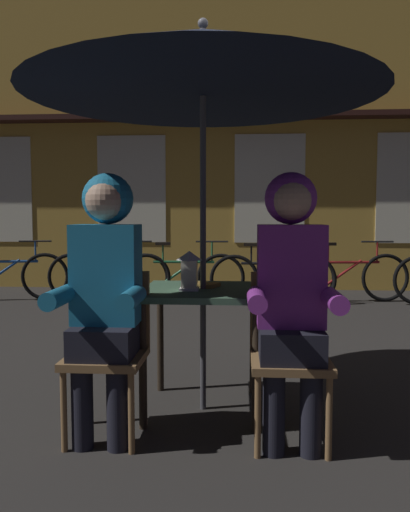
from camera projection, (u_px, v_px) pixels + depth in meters
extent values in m
plane|color=#2D2B28|center=(203.00, 409.00, 3.10)|extent=(60.00, 60.00, 0.00)
cube|color=#42664C|center=(203.00, 292.00, 3.04)|extent=(0.72, 0.72, 0.04)
cylinder|color=#2D2319|center=(143.00, 366.00, 2.78)|extent=(0.04, 0.04, 0.70)
cylinder|color=#2D2319|center=(256.00, 368.00, 2.74)|extent=(0.04, 0.04, 0.70)
cylinder|color=#2D2319|center=(160.00, 339.00, 3.40)|extent=(0.04, 0.04, 0.70)
cylinder|color=#2D2319|center=(253.00, 340.00, 3.36)|extent=(0.04, 0.04, 0.70)
cylinder|color=#4C4C51|center=(203.00, 224.00, 3.01)|extent=(0.04, 0.04, 2.25)
cone|color=black|center=(203.00, 63.00, 2.94)|extent=(2.10, 2.10, 0.38)
sphere|color=#4C4C51|center=(203.00, 23.00, 2.92)|extent=(0.06, 0.06, 0.06)
cube|color=white|center=(189.00, 289.00, 2.97)|extent=(0.11, 0.11, 0.02)
cube|color=white|center=(189.00, 274.00, 2.97)|extent=(0.09, 0.09, 0.16)
pyramid|color=white|center=(189.00, 256.00, 2.96)|extent=(0.11, 0.11, 0.06)
cube|color=olive|center=(106.00, 358.00, 2.66)|extent=(0.40, 0.40, 0.04)
cylinder|color=olive|center=(131.00, 413.00, 2.50)|extent=(0.03, 0.03, 0.41)
cylinder|color=olive|center=(64.00, 411.00, 2.52)|extent=(0.03, 0.03, 0.41)
cylinder|color=olive|center=(144.00, 390.00, 2.84)|extent=(0.03, 0.03, 0.41)
cylinder|color=olive|center=(85.00, 388.00, 2.86)|extent=(0.03, 0.03, 0.41)
cube|color=olive|center=(114.00, 308.00, 2.83)|extent=(0.40, 0.03, 0.42)
cube|color=olive|center=(290.00, 362.00, 2.59)|extent=(0.40, 0.40, 0.04)
cylinder|color=olive|center=(329.00, 419.00, 2.43)|extent=(0.03, 0.03, 0.41)
cylinder|color=olive|center=(258.00, 417.00, 2.45)|extent=(0.03, 0.03, 0.41)
cylinder|color=olive|center=(318.00, 394.00, 2.77)|extent=(0.03, 0.03, 0.41)
cylinder|color=olive|center=(256.00, 392.00, 2.79)|extent=(0.03, 0.03, 0.41)
cube|color=olive|center=(288.00, 311.00, 2.76)|extent=(0.40, 0.03, 0.42)
cylinder|color=black|center=(117.00, 406.00, 2.54)|extent=(0.11, 0.11, 0.45)
cylinder|color=black|center=(82.00, 405.00, 2.56)|extent=(0.11, 0.11, 0.45)
cube|color=black|center=(105.00, 339.00, 2.65)|extent=(0.32, 0.36, 0.16)
cube|color=teal|center=(106.00, 274.00, 2.67)|extent=(0.34, 0.22, 0.52)
cylinder|color=teal|center=(132.00, 298.00, 2.44)|extent=(0.09, 0.30, 0.09)
cylinder|color=teal|center=(59.00, 297.00, 2.47)|extent=(0.09, 0.30, 0.09)
sphere|color=tan|center=(105.00, 200.00, 2.63)|extent=(0.21, 0.21, 0.21)
sphere|color=teal|center=(108.00, 199.00, 2.68)|extent=(0.27, 0.27, 0.27)
cylinder|color=black|center=(311.00, 411.00, 2.48)|extent=(0.11, 0.11, 0.45)
cylinder|color=black|center=(274.00, 410.00, 2.49)|extent=(0.11, 0.11, 0.45)
cube|color=black|center=(291.00, 343.00, 2.59)|extent=(0.32, 0.36, 0.16)
cube|color=purple|center=(291.00, 275.00, 2.60)|extent=(0.34, 0.22, 0.52)
cylinder|color=purple|center=(334.00, 300.00, 2.38)|extent=(0.09, 0.30, 0.09)
cylinder|color=purple|center=(257.00, 299.00, 2.40)|extent=(0.09, 0.30, 0.09)
sphere|color=tan|center=(292.00, 200.00, 2.57)|extent=(0.21, 0.21, 0.21)
sphere|color=purple|center=(291.00, 198.00, 2.62)|extent=(0.27, 0.27, 0.27)
cube|color=gold|center=(201.00, 97.00, 8.25)|extent=(10.00, 0.60, 6.20)
cube|color=#EAE5C6|center=(132.00, 189.00, 8.14)|extent=(1.10, 0.02, 1.70)
cube|color=#EAE5C6|center=(270.00, 189.00, 7.99)|extent=(1.10, 0.02, 1.70)
cube|color=#331914|center=(199.00, 117.00, 7.84)|extent=(9.00, 0.36, 0.08)
torus|color=black|center=(45.00, 276.00, 7.08)|extent=(0.66, 0.15, 0.66)
cylinder|color=#1E4C93|center=(7.00, 261.00, 7.02)|extent=(0.83, 0.16, 0.04)
cylinder|color=#1E4C93|center=(35.00, 251.00, 7.04)|extent=(0.02, 0.02, 0.28)
cylinder|color=black|center=(35.00, 241.00, 7.03)|extent=(0.44, 0.09, 0.02)
torus|color=black|center=(145.00, 277.00, 7.01)|extent=(0.66, 0.10, 0.66)
torus|color=black|center=(71.00, 277.00, 7.01)|extent=(0.66, 0.10, 0.66)
cylinder|color=black|center=(108.00, 262.00, 7.00)|extent=(0.84, 0.10, 0.04)
cylinder|color=black|center=(99.00, 275.00, 7.01)|extent=(0.61, 0.08, 0.44)
cylinder|color=black|center=(87.00, 253.00, 6.99)|extent=(0.02, 0.02, 0.24)
cube|color=black|center=(87.00, 244.00, 6.97)|extent=(0.21, 0.09, 0.04)
cylinder|color=black|center=(136.00, 251.00, 6.99)|extent=(0.02, 0.02, 0.28)
cylinder|color=black|center=(136.00, 241.00, 6.97)|extent=(0.44, 0.06, 0.02)
torus|color=black|center=(221.00, 278.00, 6.95)|extent=(0.66, 0.07, 0.66)
torus|color=black|center=(147.00, 277.00, 6.99)|extent=(0.66, 0.07, 0.66)
cylinder|color=#236B3D|center=(184.00, 262.00, 6.96)|extent=(0.84, 0.06, 0.04)
cylinder|color=#236B3D|center=(175.00, 275.00, 6.98)|extent=(0.61, 0.05, 0.44)
cylinder|color=#236B3D|center=(163.00, 253.00, 6.96)|extent=(0.02, 0.02, 0.24)
cube|color=black|center=(163.00, 244.00, 6.95)|extent=(0.20, 0.09, 0.04)
cylinder|color=#236B3D|center=(212.00, 252.00, 6.93)|extent=(0.02, 0.02, 0.28)
cylinder|color=black|center=(212.00, 242.00, 6.92)|extent=(0.44, 0.04, 0.02)
torus|color=black|center=(312.00, 280.00, 6.70)|extent=(0.66, 0.06, 0.66)
torus|color=black|center=(234.00, 279.00, 6.78)|extent=(0.66, 0.06, 0.66)
cylinder|color=black|center=(273.00, 263.00, 6.72)|extent=(0.84, 0.04, 0.04)
cylinder|color=black|center=(263.00, 277.00, 6.75)|extent=(0.61, 0.04, 0.44)
cylinder|color=black|center=(251.00, 254.00, 6.73)|extent=(0.02, 0.02, 0.24)
cube|color=black|center=(251.00, 245.00, 6.72)|extent=(0.20, 0.08, 0.04)
cylinder|color=black|center=(303.00, 253.00, 6.68)|extent=(0.02, 0.02, 0.28)
cylinder|color=black|center=(303.00, 243.00, 6.67)|extent=(0.44, 0.03, 0.02)
torus|color=black|center=(385.00, 278.00, 6.93)|extent=(0.66, 0.12, 0.66)
torus|color=black|center=(311.00, 278.00, 6.89)|extent=(0.66, 0.12, 0.66)
cylinder|color=maroon|center=(349.00, 262.00, 6.90)|extent=(0.84, 0.13, 0.04)
cylinder|color=maroon|center=(340.00, 276.00, 6.90)|extent=(0.61, 0.10, 0.44)
cylinder|color=maroon|center=(328.00, 254.00, 6.87)|extent=(0.02, 0.02, 0.24)
cube|color=black|center=(328.00, 244.00, 6.86)|extent=(0.21, 0.10, 0.04)
cylinder|color=maroon|center=(377.00, 252.00, 6.90)|extent=(0.02, 0.02, 0.28)
cylinder|color=black|center=(377.00, 242.00, 6.89)|extent=(0.44, 0.07, 0.02)
cube|color=olive|center=(201.00, 285.00, 3.12)|extent=(0.24, 0.21, 0.02)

